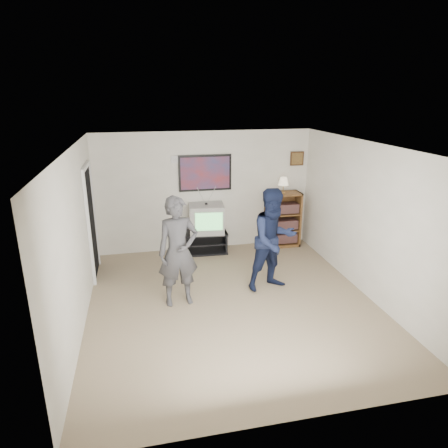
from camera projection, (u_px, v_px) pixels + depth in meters
name	position (u px, v px, depth m)	size (l,w,h in m)	color
room_shell	(228.00, 223.00, 6.36)	(4.51, 5.00, 2.51)	#7D684F
media_stand	(205.00, 242.00, 8.42)	(0.93, 0.54, 0.45)	black
crt_television	(206.00, 218.00, 8.26)	(0.70, 0.59, 0.59)	#999994
bookshelf	(283.00, 219.00, 8.69)	(0.73, 0.42, 1.19)	#543119
table_lamp	(283.00, 185.00, 8.40)	(0.22, 0.22, 0.34)	beige
person_tall	(178.00, 252.00, 6.18)	(0.64, 0.42, 1.76)	#3C3B3F
person_short	(274.00, 240.00, 6.67)	(0.86, 0.67, 1.76)	#141B37
controller_left	(175.00, 225.00, 6.27)	(0.04, 0.12, 0.04)	white
controller_right	(269.00, 221.00, 6.84)	(0.04, 0.13, 0.04)	white
poster	(205.00, 173.00, 8.21)	(1.10, 0.03, 0.75)	black
air_vent	(178.00, 159.00, 8.01)	(0.28, 0.02, 0.14)	white
small_picture	(297.00, 159.00, 8.54)	(0.30, 0.03, 0.30)	#3E2713
doorway	(91.00, 223.00, 7.15)	(0.03, 0.85, 2.00)	black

